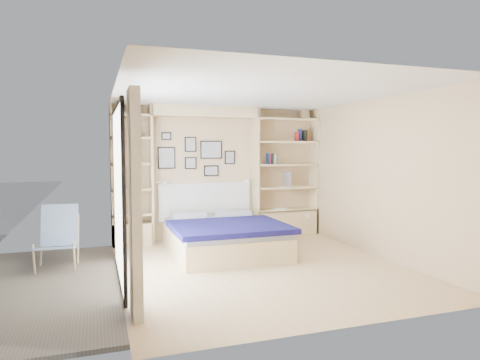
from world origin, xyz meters
name	(u,v)px	position (x,y,z in m)	size (l,w,h in m)	color
ground	(261,267)	(0.00, 0.00, 0.00)	(4.50, 4.50, 0.00)	tan
room_shell	(209,185)	(-0.39, 1.52, 1.08)	(4.50, 4.50, 4.50)	tan
bed	(223,235)	(-0.27, 1.04, 0.28)	(1.78, 2.30, 1.07)	#D2BC87
photo_gallery	(196,155)	(-0.45, 2.22, 1.60)	(1.48, 0.02, 0.82)	black
reading_lamps	(207,182)	(-0.30, 2.00, 1.10)	(1.92, 0.12, 0.15)	silver
shelf_decor	(276,150)	(1.13, 2.07, 1.69)	(3.54, 0.23, 2.03)	#A51E1E
deck_chair	(58,237)	(-2.78, 0.95, 0.43)	(0.58, 0.92, 0.90)	tan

